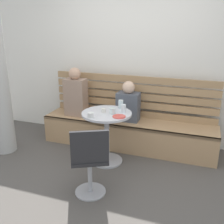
{
  "coord_description": "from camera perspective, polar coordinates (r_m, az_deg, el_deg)",
  "views": [
    {
      "loc": [
        1.05,
        -2.52,
        1.9
      ],
      "look_at": [
        -0.07,
        0.66,
        0.75
      ],
      "focal_mm": 42.49,
      "sensor_mm": 36.0,
      "label": 1
    }
  ],
  "objects": [
    {
      "name": "cup_glass_short",
      "position": [
        3.52,
        0.11,
        0.25
      ],
      "size": [
        0.08,
        0.08,
        0.08
      ],
      "primitive_type": "cylinder",
      "color": "silver",
      "rests_on": "cafe_table"
    },
    {
      "name": "cup_ceramic_white",
      "position": [
        3.38,
        -4.61,
        -0.67
      ],
      "size": [
        0.08,
        0.08,
        0.07
      ],
      "primitive_type": "cylinder",
      "color": "white",
      "rests_on": "cafe_table"
    },
    {
      "name": "cup_glass_tall",
      "position": [
        3.73,
        1.89,
        1.67
      ],
      "size": [
        0.07,
        0.07,
        0.12
      ],
      "primitive_type": "cylinder",
      "color": "silver",
      "rests_on": "cafe_table"
    },
    {
      "name": "person_child_left",
      "position": [
        4.07,
        3.5,
        1.84
      ],
      "size": [
        0.34,
        0.22,
        0.62
      ],
      "color": "#4C515B",
      "rests_on": "booth_bench"
    },
    {
      "name": "cafe_table",
      "position": [
        3.65,
        -1.13,
        -3.41
      ],
      "size": [
        0.68,
        0.68,
        0.74
      ],
      "color": "#ADADB2",
      "rests_on": "ground"
    },
    {
      "name": "back_wall",
      "position": [
        4.32,
        5.34,
        12.76
      ],
      "size": [
        5.2,
        0.1,
        2.9
      ],
      "primitive_type": "cube",
      "color": "white",
      "rests_on": "ground"
    },
    {
      "name": "plate_small",
      "position": [
        3.41,
        1.52,
        -0.97
      ],
      "size": [
        0.17,
        0.17,
        0.01
      ],
      "primitive_type": "cylinder",
      "color": "#DB4C42",
      "rests_on": "cafe_table"
    },
    {
      "name": "person_adult",
      "position": [
        4.34,
        -7.82,
        3.83
      ],
      "size": [
        0.34,
        0.22,
        0.78
      ],
      "color": "#9E7F6B",
      "rests_on": "booth_bench"
    },
    {
      "name": "cup_water_clear",
      "position": [
        3.57,
        2.48,
        0.75
      ],
      "size": [
        0.07,
        0.07,
        0.11
      ],
      "primitive_type": "cylinder",
      "color": "white",
      "rests_on": "cafe_table"
    },
    {
      "name": "ground",
      "position": [
        3.33,
        -2.75,
        -16.02
      ],
      "size": [
        8.0,
        8.0,
        0.0
      ],
      "primitive_type": "plane",
      "color": "#514C47"
    },
    {
      "name": "white_chair",
      "position": [
        2.97,
        -4.82,
        -10.18
      ],
      "size": [
        0.54,
        0.54,
        0.85
      ],
      "color": "#ADADB2",
      "rests_on": "ground"
    },
    {
      "name": "cup_espresso_small",
      "position": [
        3.57,
        -1.81,
        0.31
      ],
      "size": [
        0.06,
        0.06,
        0.05
      ],
      "primitive_type": "cylinder",
      "color": "silver",
      "rests_on": "cafe_table"
    },
    {
      "name": "booth_bench",
      "position": [
        4.21,
        3.34,
        -4.68
      ],
      "size": [
        2.7,
        0.52,
        0.44
      ],
      "color": "tan",
      "rests_on": "ground"
    },
    {
      "name": "booth_backrest",
      "position": [
        4.25,
        4.4,
        3.44
      ],
      "size": [
        2.65,
        0.04,
        0.66
      ],
      "color": "#A68157",
      "rests_on": "booth_bench"
    }
  ]
}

